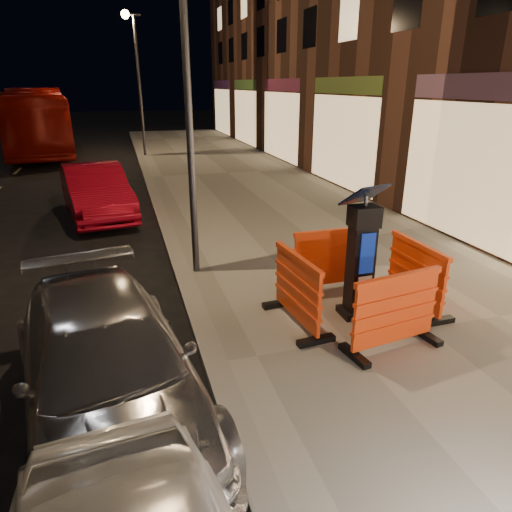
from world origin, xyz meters
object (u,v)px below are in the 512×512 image
object	(u,v)px
barrier_kerbside	(297,290)
barrier_bldgside	(416,275)
parking_kiosk	(361,256)
barrier_back	(331,260)
car_silver	(113,411)
bus_doubledecker	(44,153)
car_red	(99,216)
barrier_front	(395,312)

from	to	relation	value
barrier_kerbside	barrier_bldgside	distance (m)	1.90
parking_kiosk	barrier_back	distance (m)	1.03
car_silver	barrier_kerbside	bearing A→B (deg)	12.35
parking_kiosk	barrier_kerbside	distance (m)	1.03
barrier_back	barrier_kerbside	world-z (taller)	same
bus_doubledecker	barrier_bldgside	bearing A→B (deg)	-75.99
car_red	barrier_kerbside	bearing A→B (deg)	-78.02
barrier_kerbside	car_silver	world-z (taller)	barrier_kerbside
barrier_front	car_red	bearing A→B (deg)	106.47
car_red	barrier_back	bearing A→B (deg)	-68.37
car_silver	barrier_bldgside	bearing A→B (deg)	3.27
barrier_kerbside	bus_doubledecker	size ratio (longest dim) A/B	0.12
barrier_back	car_silver	world-z (taller)	barrier_back
car_silver	car_red	world-z (taller)	car_red
barrier_front	barrier_back	xyz separation A→B (m)	(0.00, 1.90, 0.00)
barrier_front	bus_doubledecker	size ratio (longest dim) A/B	0.12
barrier_back	barrier_front	bearing A→B (deg)	-90.74
barrier_kerbside	barrier_bldgside	xyz separation A→B (m)	(1.90, 0.00, 0.00)
barrier_front	barrier_back	distance (m)	1.90
parking_kiosk	barrier_back	world-z (taller)	parking_kiosk
barrier_bldgside	bus_doubledecker	distance (m)	22.15
barrier_bldgside	car_red	world-z (taller)	barrier_bldgside
barrier_front	car_red	size ratio (longest dim) A/B	0.32
barrier_kerbside	barrier_bldgside	world-z (taller)	same
barrier_front	car_silver	distance (m)	3.53
barrier_front	car_silver	world-z (taller)	barrier_front
parking_kiosk	barrier_kerbside	world-z (taller)	parking_kiosk
barrier_back	barrier_kerbside	distance (m)	1.34
parking_kiosk	bus_doubledecker	size ratio (longest dim) A/B	0.16
barrier_back	car_red	xyz separation A→B (m)	(-3.85, 6.28, -0.66)
car_silver	car_red	bearing A→B (deg)	82.82
barrier_front	barrier_bldgside	size ratio (longest dim) A/B	1.00
parking_kiosk	car_red	xyz separation A→B (m)	(-3.85, 7.23, -1.07)
barrier_back	barrier_bldgside	xyz separation A→B (m)	(0.95, -0.95, 0.00)
bus_doubledecker	parking_kiosk	bearing A→B (deg)	-78.32
parking_kiosk	car_red	distance (m)	8.26
barrier_back	barrier_kerbside	xyz separation A→B (m)	(-0.95, -0.95, 0.00)
barrier_front	bus_doubledecker	distance (m)	22.73
parking_kiosk	bus_doubledecker	distance (m)	21.85
parking_kiosk	barrier_front	size ratio (longest dim) A/B	1.40
barrier_front	car_red	distance (m)	9.07
barrier_kerbside	bus_doubledecker	world-z (taller)	bus_doubledecker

